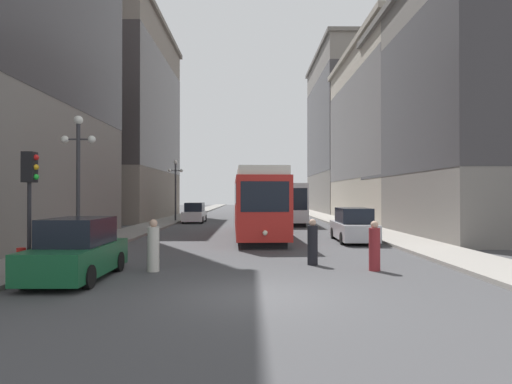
{
  "coord_description": "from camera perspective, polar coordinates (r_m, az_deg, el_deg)",
  "views": [
    {
      "loc": [
        -0.15,
        -10.59,
        2.5
      ],
      "look_at": [
        0.06,
        8.06,
        2.65
      ],
      "focal_mm": 29.74,
      "sensor_mm": 36.0,
      "label": 1
    }
  ],
  "objects": [
    {
      "name": "fire_hydrant",
      "position": [
        14.89,
        -29.05,
        -8.02
      ],
      "size": [
        0.26,
        0.26,
        0.75
      ],
      "primitive_type": "cylinder",
      "color": "red",
      "rests_on": "sidewalk_left"
    },
    {
      "name": "transit_bus",
      "position": [
        38.54,
        4.29,
        -1.27
      ],
      "size": [
        2.89,
        11.91,
        3.45
      ],
      "rotation": [
        0.0,
        0.0,
        -0.03
      ],
      "color": "black",
      "rests_on": "ground"
    },
    {
      "name": "sidewalk_left",
      "position": [
        51.26,
        -9.5,
        -3.15
      ],
      "size": [
        2.76,
        120.0,
        0.15
      ],
      "primitive_type": "cube",
      "color": "gray",
      "rests_on": "ground"
    },
    {
      "name": "parked_car_right_far",
      "position": [
        23.52,
        12.95,
        -4.48
      ],
      "size": [
        2.02,
        4.92,
        1.82
      ],
      "rotation": [
        0.0,
        0.0,
        3.11
      ],
      "color": "black",
      "rests_on": "ground"
    },
    {
      "name": "traffic_light_near_left",
      "position": [
        14.93,
        -28.12,
        1.52
      ],
      "size": [
        0.47,
        0.36,
        3.71
      ],
      "color": "#232328",
      "rests_on": "sidewalk_left"
    },
    {
      "name": "parked_car_left_mid",
      "position": [
        39.32,
        -8.26,
        -2.86
      ],
      "size": [
        1.89,
        4.24,
        1.82
      ],
      "rotation": [
        0.0,
        0.0,
        -0.0
      ],
      "color": "black",
      "rests_on": "ground"
    },
    {
      "name": "pedestrian_crossing_near",
      "position": [
        14.41,
        -13.64,
        -7.22
      ],
      "size": [
        0.38,
        0.38,
        1.72
      ],
      "rotation": [
        0.0,
        0.0,
        3.6
      ],
      "color": "beige",
      "rests_on": "ground"
    },
    {
      "name": "building_right_midblock",
      "position": [
        32.48,
        28.22,
        9.59
      ],
      "size": [
        12.39,
        18.05,
        15.86
      ],
      "color": "slate",
      "rests_on": "ground"
    },
    {
      "name": "lamp_post_left_near",
      "position": [
        18.88,
        -22.8,
        3.64
      ],
      "size": [
        1.41,
        0.36,
        5.63
      ],
      "color": "#333338",
      "rests_on": "sidewalk_left"
    },
    {
      "name": "pedestrian_on_sidewalk",
      "position": [
        14.71,
        15.65,
        -7.2
      ],
      "size": [
        0.37,
        0.37,
        1.65
      ],
      "rotation": [
        0.0,
        0.0,
        6.1
      ],
      "color": "maroon",
      "rests_on": "ground"
    },
    {
      "name": "building_left_corner",
      "position": [
        48.46,
        -20.3,
        9.25
      ],
      "size": [
        14.27,
        20.16,
        20.69
      ],
      "color": "slate",
      "rests_on": "ground"
    },
    {
      "name": "pedestrian_crossing_far",
      "position": [
        15.48,
        7.62,
        -6.88
      ],
      "size": [
        0.37,
        0.37,
        1.65
      ],
      "rotation": [
        0.0,
        0.0,
        3.07
      ],
      "color": "black",
      "rests_on": "ground"
    },
    {
      "name": "lamp_post_left_far",
      "position": [
        40.42,
        -10.77,
        1.48
      ],
      "size": [
        1.41,
        0.36,
        5.65
      ],
      "color": "#333338",
      "rests_on": "sidewalk_left"
    },
    {
      "name": "parked_car_left_near",
      "position": [
        13.85,
        -22.92,
        -7.3
      ],
      "size": [
        1.9,
        4.22,
        1.82
      ],
      "rotation": [
        0.0,
        0.0,
        0.0
      ],
      "color": "black",
      "rests_on": "ground"
    },
    {
      "name": "ground_plane",
      "position": [
        10.88,
        0.18,
        -13.75
      ],
      "size": [
        200.0,
        200.0,
        0.0
      ],
      "primitive_type": "plane",
      "color": "#424244"
    },
    {
      "name": "sidewalk_right",
      "position": [
        51.3,
        8.55,
        -3.15
      ],
      "size": [
        2.76,
        120.0,
        0.15
      ],
      "primitive_type": "cube",
      "color": "gray",
      "rests_on": "ground"
    },
    {
      "name": "building_right_far",
      "position": [
        64.33,
        13.9,
        7.91
      ],
      "size": [
        13.46,
        21.25,
        22.98
      ],
      "color": "slate",
      "rests_on": "ground"
    },
    {
      "name": "streetcar",
      "position": [
        25.52,
        0.13,
        -1.35
      ],
      "size": [
        3.16,
        12.88,
        3.89
      ],
      "rotation": [
        0.0,
        0.0,
        0.04
      ],
      "color": "black",
      "rests_on": "ground"
    },
    {
      "name": "building_right_corner",
      "position": [
        44.92,
        22.49,
        7.4
      ],
      "size": [
        16.46,
        20.42,
        16.77
      ],
      "color": "#A89E8E",
      "rests_on": "ground"
    }
  ]
}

